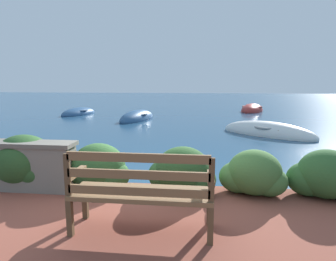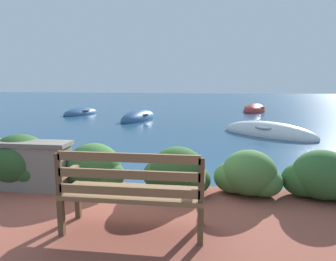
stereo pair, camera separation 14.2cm
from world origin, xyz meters
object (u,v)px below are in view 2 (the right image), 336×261
Objects in this scene: park_bench at (132,190)px; rowboat_nearest at (268,133)px; rowboat_mid at (138,119)px; rowboat_outer at (254,110)px; rowboat_far at (81,113)px.

rowboat_nearest is at bearing 61.89° from park_bench.
rowboat_outer is at bearing 143.73° from rowboat_mid.
rowboat_far is at bearing -101.67° from rowboat_mid.
rowboat_mid is at bearing 80.22° from rowboat_far.
park_bench reaches higher than rowboat_far.
rowboat_nearest is at bearing 77.39° from rowboat_far.
park_bench is at bearing 28.44° from rowboat_mid.
rowboat_mid reaches higher than rowboat_far.
rowboat_far is (-3.69, 1.92, -0.01)m from rowboat_mid.
park_bench is 15.92m from rowboat_outer.
rowboat_outer reaches higher than rowboat_nearest.
rowboat_nearest is (2.87, 7.45, -0.64)m from park_bench.
park_bench is 0.48× the size of rowboat_nearest.
rowboat_mid is 7.66m from rowboat_outer.
rowboat_nearest is at bearing 73.63° from rowboat_mid.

